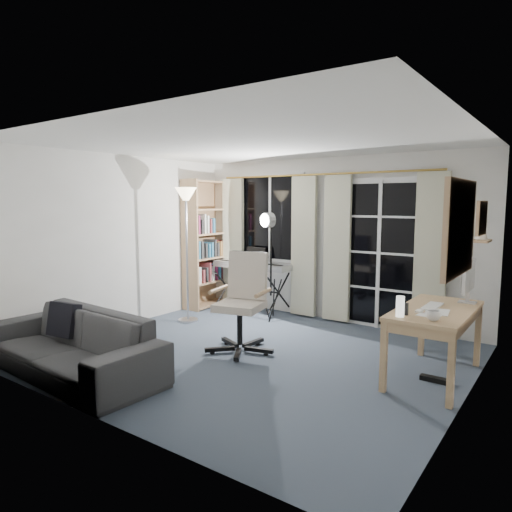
{
  "coord_description": "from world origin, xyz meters",
  "views": [
    {
      "loc": [
        2.97,
        -4.12,
        1.75
      ],
      "look_at": [
        -0.2,
        0.35,
        1.1
      ],
      "focal_mm": 32.0,
      "sensor_mm": 36.0,
      "label": 1
    }
  ],
  "objects": [
    {
      "name": "window",
      "position": [
        -1.05,
        1.97,
        1.5
      ],
      "size": [
        1.2,
        0.08,
        1.4
      ],
      "color": "white",
      "rests_on": "floor"
    },
    {
      "name": "office_chair",
      "position": [
        -0.21,
        0.13,
        0.68
      ],
      "size": [
        0.8,
        0.78,
        1.16
      ],
      "rotation": [
        0.0,
        0.0,
        0.24
      ],
      "color": "black",
      "rests_on": "floor"
    },
    {
      "name": "wall_shelf",
      "position": [
        2.16,
        1.05,
        1.41
      ],
      "size": [
        0.16,
        0.3,
        0.18
      ],
      "color": "tan",
      "rests_on": "floor"
    },
    {
      "name": "mug",
      "position": [
        1.98,
        -0.02,
        0.76
      ],
      "size": [
        0.12,
        0.09,
        0.12
      ],
      "primitive_type": "imported",
      "rotation": [
        0.0,
        0.0,
        0.0
      ],
      "color": "silver",
      "rests_on": "desk"
    },
    {
      "name": "desk_clutter",
      "position": [
        1.82,
        0.26,
        0.55
      ],
      "size": [
        0.41,
        0.8,
        0.9
      ],
      "rotation": [
        0.0,
        0.0,
        0.0
      ],
      "color": "white",
      "rests_on": "desk"
    },
    {
      "name": "bookshelf",
      "position": [
        -2.13,
        1.61,
        1.0
      ],
      "size": [
        0.38,
        1.0,
        2.11
      ],
      "rotation": [
        0.0,
        0.0,
        0.05
      ],
      "color": "tan",
      "rests_on": "floor"
    },
    {
      "name": "sofa",
      "position": [
        -1.15,
        -1.55,
        0.42
      ],
      "size": [
        2.19,
        0.73,
        0.84
      ],
      "rotation": [
        0.0,
        0.0,
        -0.05
      ],
      "color": "#323235",
      "rests_on": "floor"
    },
    {
      "name": "keyboard_piano",
      "position": [
        -1.24,
        1.7,
        0.73
      ],
      "size": [
        1.33,
        0.65,
        0.96
      ],
      "rotation": [
        0.0,
        0.0,
        0.01
      ],
      "color": "black",
      "rests_on": "floor"
    },
    {
      "name": "torchiere_lamp",
      "position": [
        -1.65,
        0.66,
        1.57
      ],
      "size": [
        0.34,
        0.34,
        1.96
      ],
      "rotation": [
        0.0,
        0.0,
        0.09
      ],
      "color": "#B2B2B7",
      "rests_on": "floor"
    },
    {
      "name": "studio_light",
      "position": [
        -0.72,
        1.4,
        1.3
      ],
      "size": [
        0.37,
        0.37,
        1.63
      ],
      "rotation": [
        0.0,
        0.0,
        -0.37
      ],
      "color": "black",
      "rests_on": "floor"
    },
    {
      "name": "curtains",
      "position": [
        -0.14,
        1.88,
        1.09
      ],
      "size": [
        3.6,
        0.07,
        2.13
      ],
      "color": "gold",
      "rests_on": "floor"
    },
    {
      "name": "framed_print",
      "position": [
        2.23,
        0.55,
        1.6
      ],
      "size": [
        0.03,
        0.42,
        0.32
      ],
      "color": "tan",
      "rests_on": "floor"
    },
    {
      "name": "floor",
      "position": [
        0.0,
        0.0,
        -0.01
      ],
      "size": [
        4.5,
        4.0,
        0.02
      ],
      "primitive_type": "cube",
      "color": "#3D4B59",
      "rests_on": "ground"
    },
    {
      "name": "desk",
      "position": [
        1.88,
        0.48,
        0.62
      ],
      "size": [
        0.66,
        1.32,
        0.71
      ],
      "rotation": [
        0.0,
        0.0,
        0.0
      ],
      "color": "#A68555",
      "rests_on": "floor"
    },
    {
      "name": "wall_mirror",
      "position": [
        2.22,
        -0.35,
        1.55
      ],
      "size": [
        0.04,
        0.94,
        0.74
      ],
      "color": "tan",
      "rests_on": "floor"
    },
    {
      "name": "french_door",
      "position": [
        0.75,
        1.97,
        1.03
      ],
      "size": [
        1.32,
        0.09,
        2.11
      ],
      "color": "white",
      "rests_on": "floor"
    },
    {
      "name": "monitor",
      "position": [
        2.08,
        0.93,
        0.97
      ],
      "size": [
        0.17,
        0.51,
        0.44
      ],
      "rotation": [
        0.0,
        0.0,
        0.0
      ],
      "color": "silver",
      "rests_on": "desk"
    }
  ]
}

